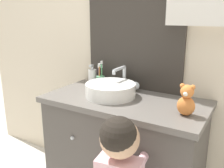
{
  "coord_description": "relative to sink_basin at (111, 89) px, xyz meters",
  "views": [
    {
      "loc": [
        0.69,
        -0.98,
        1.3
      ],
      "look_at": [
        -0.06,
        0.29,
        0.88
      ],
      "focal_mm": 40.0,
      "sensor_mm": 36.0,
      "label": 1
    }
  ],
  "objects": [
    {
      "name": "wall_back",
      "position": [
        0.12,
        0.28,
        0.44
      ],
      "size": [
        3.2,
        0.18,
        2.5
      ],
      "color": "beige",
      "rests_on": "ground_plane"
    },
    {
      "name": "vanity_counter",
      "position": [
        0.1,
        -0.0,
        -0.44
      ],
      "size": [
        1.02,
        0.52,
        0.78
      ],
      "color": "#4C4742",
      "rests_on": "ground_plane"
    },
    {
      "name": "sink_basin",
      "position": [
        0.0,
        0.0,
        0.0
      ],
      "size": [
        0.32,
        0.38,
        0.17
      ],
      "color": "white",
      "rests_on": "vanity_counter"
    },
    {
      "name": "toothbrush_holder",
      "position": [
        -0.18,
        0.16,
        0.0
      ],
      "size": [
        0.06,
        0.06,
        0.19
      ],
      "color": "#66B27F",
      "rests_on": "vanity_counter"
    },
    {
      "name": "soap_dispenser",
      "position": [
        -0.27,
        0.18,
        0.01
      ],
      "size": [
        0.06,
        0.06,
        0.15
      ],
      "color": "white",
      "rests_on": "vanity_counter"
    },
    {
      "name": "teddy_bear",
      "position": [
        0.5,
        -0.07,
        0.03
      ],
      "size": [
        0.09,
        0.08,
        0.17
      ],
      "color": "orange",
      "rests_on": "vanity_counter"
    }
  ]
}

